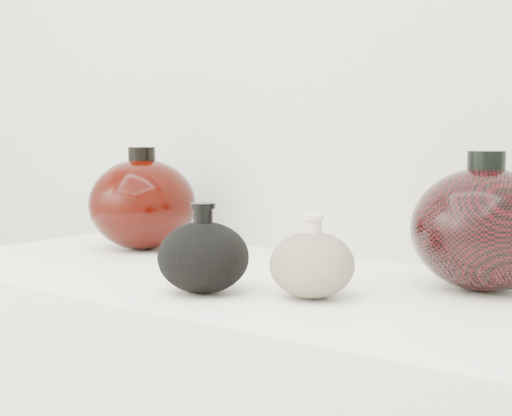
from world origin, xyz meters
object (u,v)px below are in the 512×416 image
Objects in this scene: cream_gourd_vase at (312,264)px; right_round_pot at (484,228)px; left_round_pot at (142,204)px; black_gourd_vase at (203,256)px.

right_round_pot is (0.16, 0.18, 0.04)m from cream_gourd_vase.
left_round_pot is 0.64m from right_round_pot.
right_round_pot reaches higher than black_gourd_vase.
black_gourd_vase is 0.38m from right_round_pot.
cream_gourd_vase is 0.24m from right_round_pot.
cream_gourd_vase is at bearing 24.13° from black_gourd_vase.
left_round_pot reaches higher than right_round_pot.
black_gourd_vase is 0.75× the size of right_round_pot.
left_round_pot reaches higher than black_gourd_vase.
left_round_pot is at bearing 160.83° from cream_gourd_vase.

